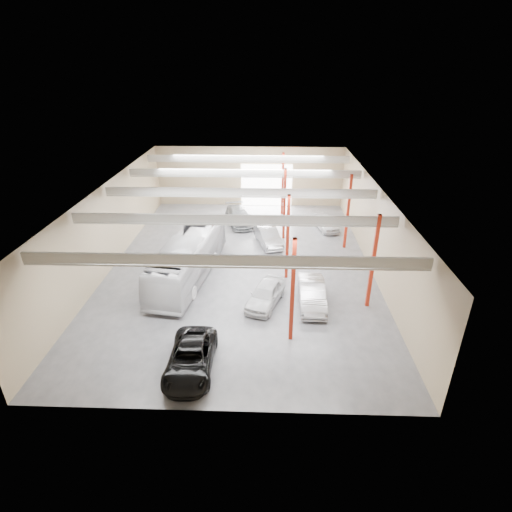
# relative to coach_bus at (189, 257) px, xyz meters

# --- Properties ---
(depot_shell) EXTENTS (22.12, 32.12, 7.06)m
(depot_shell) POSITION_rel_coach_bus_xyz_m (4.18, 2.56, 3.23)
(depot_shell) COLOR #4A4B50
(depot_shell) RESTS_ON ground
(coach_bus) EXTENTS (4.66, 12.81, 3.49)m
(coach_bus) POSITION_rel_coach_bus_xyz_m (0.00, 0.00, 0.00)
(coach_bus) COLOR silver
(coach_bus) RESTS_ON ground
(black_sedan) EXTENTS (2.60, 5.56, 1.54)m
(black_sedan) POSITION_rel_coach_bus_xyz_m (2.05, -10.92, -0.98)
(black_sedan) COLOR black
(black_sedan) RESTS_ON ground
(car_row_a) EXTENTS (3.35, 5.09, 1.61)m
(car_row_a) POSITION_rel_coach_bus_xyz_m (6.21, -3.92, -0.94)
(car_row_a) COLOR silver
(car_row_a) RESTS_ON ground
(car_row_b) EXTENTS (3.10, 5.21, 1.62)m
(car_row_b) POSITION_rel_coach_bus_xyz_m (6.31, 6.58, -0.93)
(car_row_b) COLOR #A6A6AA
(car_row_b) RESTS_ON ground
(car_row_c) EXTENTS (3.78, 6.11, 1.65)m
(car_row_c) POSITION_rel_coach_bus_xyz_m (3.16, 11.78, -0.92)
(car_row_c) COLOR gray
(car_row_c) RESTS_ON ground
(car_right_near) EXTENTS (1.87, 5.19, 1.70)m
(car_right_near) POSITION_rel_coach_bus_xyz_m (9.55, -3.89, -0.89)
(car_right_near) COLOR #A6A6AB
(car_right_near) RESTS_ON ground
(car_right_far) EXTENTS (2.79, 4.59, 1.46)m
(car_right_far) POSITION_rel_coach_bus_xyz_m (12.32, 10.55, -1.01)
(car_right_far) COLOR silver
(car_right_far) RESTS_ON ground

